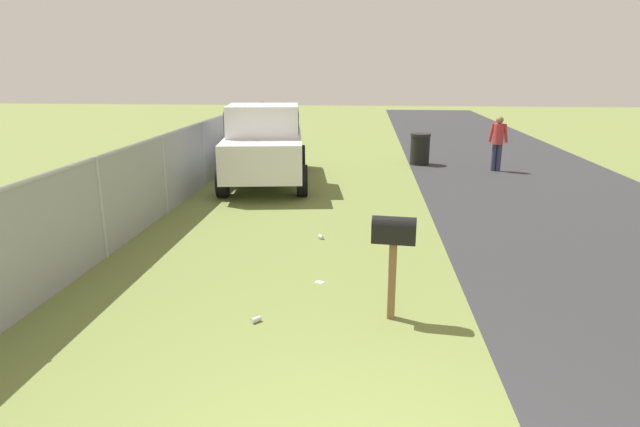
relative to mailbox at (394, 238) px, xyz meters
name	(u,v)px	position (x,y,z in m)	size (l,w,h in m)	color
road_asphalt	(621,249)	(2.88, -4.03, -1.04)	(60.00, 5.99, 0.01)	#2D2D30
mailbox	(394,238)	(0.00, 0.00, 0.00)	(0.25, 0.54, 1.30)	brown
pickup_truck	(265,142)	(7.50, 2.99, 0.06)	(5.12, 2.66, 2.09)	silver
trash_bin	(420,149)	(10.74, -1.36, -0.55)	(0.64, 0.64, 0.98)	black
pedestrian	(498,140)	(9.81, -3.52, -0.11)	(0.30, 0.55, 1.62)	#2D3351
fence_section	(186,160)	(5.78, 4.54, -0.15)	(18.88, 0.07, 1.66)	#9EA3A8
litter_can_near_hydrant	(256,320)	(-0.27, 1.64, -1.01)	(0.07, 0.07, 0.12)	silver
litter_can_by_mailbox	(321,237)	(3.00, 1.13, -1.01)	(0.07, 0.07, 0.12)	silver
litter_wrapper_midfield_a	(319,282)	(1.02, 0.98, -1.04)	(0.12, 0.08, 0.01)	silver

